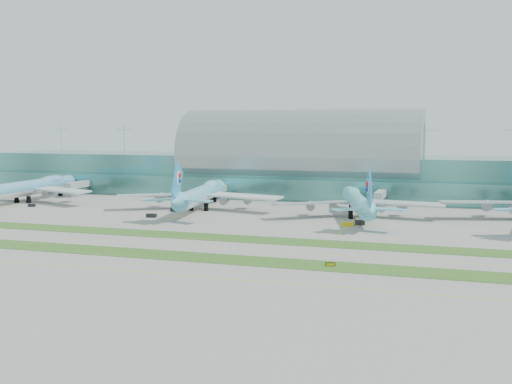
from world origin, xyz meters
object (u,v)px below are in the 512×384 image
(terminal, at_px, (301,167))
(airliner_c, at_px, (357,201))
(taxiway_sign_east, at_px, (330,264))
(airliner_b, at_px, (201,193))
(airliner_a, at_px, (29,187))

(terminal, height_order, airliner_c, terminal)
(airliner_c, relative_size, taxiway_sign_east, 29.88)
(airliner_b, distance_m, airliner_c, 66.19)
(taxiway_sign_east, bearing_deg, airliner_b, 114.96)
(airliner_b, xyz_separation_m, airliner_c, (66.11, -3.16, -0.48))
(airliner_b, relative_size, airliner_c, 1.09)
(terminal, bearing_deg, airliner_a, -149.99)
(terminal, distance_m, airliner_c, 79.21)
(airliner_a, relative_size, airliner_c, 1.11)
(airliner_a, distance_m, airliner_b, 85.98)
(airliner_a, height_order, airliner_c, airliner_a)
(airliner_a, distance_m, taxiway_sign_east, 183.80)
(terminal, bearing_deg, airliner_b, -112.42)
(airliner_b, bearing_deg, terminal, 59.08)
(airliner_c, bearing_deg, airliner_a, 163.42)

